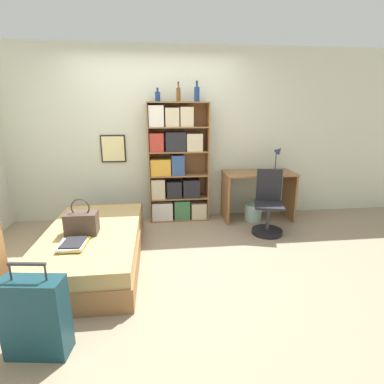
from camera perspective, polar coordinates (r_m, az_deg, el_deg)
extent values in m
plane|color=gray|center=(3.63, -6.21, -12.52)|extent=(14.00, 14.00, 0.00)
cube|color=beige|center=(4.70, -6.89, 10.59)|extent=(10.00, 0.06, 2.60)
cube|color=black|center=(4.72, -14.76, 7.98)|extent=(0.37, 0.02, 0.41)
cube|color=beige|center=(4.71, -14.78, 7.96)|extent=(0.33, 0.01, 0.37)
cube|color=olive|center=(3.65, -18.25, -10.98)|extent=(1.04, 1.93, 0.24)
cube|color=tan|center=(3.57, -18.52, -8.16)|extent=(1.01, 1.90, 0.16)
cube|color=olive|center=(4.48, -16.03, -4.71)|extent=(1.04, 0.04, 0.39)
cube|color=#47382D|center=(3.46, -20.24, -5.58)|extent=(0.33, 0.22, 0.24)
torus|color=#47382D|center=(3.40, -20.52, -2.78)|extent=(0.20, 0.02, 0.20)
cube|color=#427A4C|center=(3.22, -21.82, -9.55)|extent=(0.25, 0.33, 0.02)
cube|color=gold|center=(3.22, -21.59, -9.25)|extent=(0.26, 0.36, 0.01)
cube|color=silver|center=(3.20, -21.87, -9.20)|extent=(0.25, 0.30, 0.02)
cube|color=#232328|center=(3.20, -21.66, -8.89)|extent=(0.22, 0.28, 0.01)
cube|color=#143842|center=(2.52, -27.66, -20.44)|extent=(0.45, 0.24, 0.60)
cylinder|color=#2D2D33|center=(2.40, -31.32, -12.87)|extent=(0.01, 0.01, 0.12)
cylinder|color=#2D2D33|center=(2.28, -26.13, -13.57)|extent=(0.01, 0.01, 0.12)
cube|color=#2D2D33|center=(2.31, -28.99, -11.91)|extent=(0.26, 0.06, 0.02)
cube|color=olive|center=(4.56, -8.16, 5.31)|extent=(0.02, 0.28, 1.80)
cube|color=olive|center=(4.62, 2.95, 5.59)|extent=(0.02, 0.28, 1.80)
cube|color=olive|center=(4.71, -2.69, 5.77)|extent=(0.91, 0.01, 1.80)
cube|color=olive|center=(4.81, -2.44, -5.01)|extent=(0.87, 0.28, 0.02)
cube|color=olive|center=(4.70, -2.49, -1.01)|extent=(0.87, 0.28, 0.02)
cube|color=olive|center=(4.61, -2.54, 3.27)|extent=(0.87, 0.28, 0.02)
cube|color=olive|center=(4.54, -2.60, 7.71)|extent=(0.87, 0.28, 0.02)
cube|color=olive|center=(4.51, -2.65, 12.24)|extent=(0.87, 0.28, 0.02)
cube|color=olive|center=(4.50, -2.71, 16.70)|extent=(0.87, 0.28, 0.02)
cube|color=silver|center=(4.74, -5.66, -3.52)|extent=(0.32, 0.21, 0.28)
cube|color=#427A4C|center=(4.75, -1.93, -3.25)|extent=(0.24, 0.21, 0.30)
cube|color=beige|center=(4.78, 1.23, -3.44)|extent=(0.24, 0.21, 0.25)
cube|color=beige|center=(4.63, -6.47, 0.69)|extent=(0.21, 0.21, 0.30)
cube|color=#232328|center=(4.64, -3.43, 0.55)|extent=(0.22, 0.21, 0.26)
cube|color=#232328|center=(4.66, -0.19, 0.76)|extent=(0.25, 0.21, 0.28)
cube|color=gold|center=(4.56, -6.01, 4.75)|extent=(0.30, 0.21, 0.24)
cube|color=#334C84|center=(4.56, -2.75, 5.19)|extent=(0.19, 0.21, 0.30)
cube|color=#B2382D|center=(4.50, -6.77, 9.38)|extent=(0.20, 0.21, 0.27)
cube|color=#232328|center=(4.51, -3.16, 9.56)|extent=(0.30, 0.21, 0.28)
cube|color=beige|center=(4.54, 0.40, 9.46)|extent=(0.24, 0.21, 0.26)
cube|color=silver|center=(4.48, -6.85, 14.15)|extent=(0.22, 0.21, 0.30)
cube|color=beige|center=(4.48, -3.83, 14.02)|extent=(0.20, 0.21, 0.27)
cube|color=beige|center=(4.50, -1.06, 14.13)|extent=(0.19, 0.21, 0.28)
cylinder|color=navy|center=(4.50, -6.56, 17.58)|extent=(0.07, 0.07, 0.13)
cylinder|color=navy|center=(4.50, -6.60, 18.68)|extent=(0.03, 0.03, 0.04)
cylinder|color=#232328|center=(4.50, -6.61, 19.04)|extent=(0.03, 0.03, 0.02)
cylinder|color=brown|center=(4.48, -2.60, 18.03)|extent=(0.06, 0.06, 0.19)
cylinder|color=brown|center=(4.49, -2.62, 19.61)|extent=(0.02, 0.02, 0.06)
cylinder|color=#232328|center=(4.49, -2.63, 20.12)|extent=(0.03, 0.03, 0.02)
cylinder|color=navy|center=(4.49, 0.93, 18.09)|extent=(0.08, 0.08, 0.20)
cylinder|color=navy|center=(4.50, 0.94, 19.75)|extent=(0.03, 0.03, 0.06)
cylinder|color=#232328|center=(4.50, 0.94, 20.29)|extent=(0.04, 0.04, 0.02)
cube|color=olive|center=(4.73, 12.65, 3.55)|extent=(1.08, 0.53, 0.02)
cube|color=olive|center=(4.68, 6.34, -1.08)|extent=(0.03, 0.49, 0.73)
cube|color=olive|center=(5.01, 18.02, -0.64)|extent=(0.03, 0.49, 0.73)
cylinder|color=navy|center=(4.89, 15.52, 4.00)|extent=(0.13, 0.13, 0.02)
cylinder|color=navy|center=(4.87, 15.65, 5.72)|extent=(0.02, 0.02, 0.28)
cone|color=navy|center=(4.86, 16.23, 7.64)|extent=(0.15, 0.11, 0.15)
cylinder|color=black|center=(4.39, 14.09, -7.32)|extent=(0.43, 0.43, 0.06)
cylinder|color=#333338|center=(4.32, 14.24, -5.19)|extent=(0.05, 0.05, 0.41)
cube|color=black|center=(4.25, 14.44, -2.42)|extent=(0.48, 0.48, 0.03)
cube|color=black|center=(4.36, 14.45, 1.30)|extent=(0.35, 0.13, 0.45)
cylinder|color=#99C1B2|center=(4.82, 11.54, -3.78)|extent=(0.27, 0.27, 0.26)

